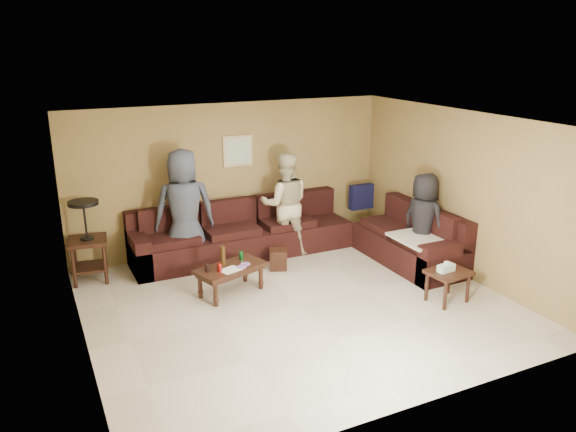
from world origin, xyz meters
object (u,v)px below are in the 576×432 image
(side_table_right, at_px, (448,275))
(coffee_table, at_px, (230,270))
(person_middle, at_px, (285,204))
(sectional_sofa, at_px, (301,240))
(person_right, at_px, (423,221))
(waste_bin, at_px, (278,259))
(person_left, at_px, (184,210))
(end_table_left, at_px, (87,240))

(side_table_right, bearing_deg, coffee_table, 149.37)
(person_middle, bearing_deg, sectional_sofa, 128.13)
(person_right, bearing_deg, waste_bin, 51.49)
(coffee_table, distance_m, waste_bin, 1.14)
(side_table_right, bearing_deg, person_right, 68.39)
(sectional_sofa, relative_size, person_right, 3.02)
(side_table_right, xyz_separation_m, person_left, (-2.89, 2.76, 0.56))
(sectional_sofa, height_order, coffee_table, sectional_sofa)
(waste_bin, relative_size, person_right, 0.21)
(waste_bin, xyz_separation_m, person_left, (-1.28, 0.69, 0.80))
(person_left, xyz_separation_m, person_right, (3.34, -1.62, -0.19))
(person_middle, relative_size, person_right, 1.12)
(sectional_sofa, height_order, person_right, person_right)
(person_middle, xyz_separation_m, person_right, (1.66, -1.53, -0.09))
(waste_bin, bearing_deg, coffee_table, -151.87)
(waste_bin, height_order, person_middle, person_middle)
(sectional_sofa, bearing_deg, person_left, 166.16)
(person_middle, height_order, person_right, person_middle)
(sectional_sofa, relative_size, side_table_right, 7.73)
(waste_bin, height_order, person_right, person_right)
(end_table_left, bearing_deg, side_table_right, -33.50)
(coffee_table, xyz_separation_m, side_table_right, (2.60, -1.54, 0.04))
(side_table_right, distance_m, person_left, 4.03)
(waste_bin, distance_m, person_middle, 1.01)
(side_table_right, height_order, person_left, person_left)
(end_table_left, relative_size, person_middle, 0.72)
(coffee_table, bearing_deg, person_left, 103.47)
(coffee_table, height_order, person_middle, person_middle)
(sectional_sofa, relative_size, person_middle, 2.70)
(sectional_sofa, bearing_deg, end_table_left, 170.16)
(waste_bin, xyz_separation_m, person_middle, (0.41, 0.60, 0.70))
(end_table_left, bearing_deg, waste_bin, -16.51)
(side_table_right, relative_size, waste_bin, 1.89)
(end_table_left, distance_m, person_right, 5.10)
(coffee_table, distance_m, person_middle, 1.86)
(sectional_sofa, bearing_deg, waste_bin, -155.55)
(coffee_table, height_order, end_table_left, end_table_left)
(end_table_left, distance_m, person_left, 1.49)
(person_left, height_order, person_right, person_left)
(sectional_sofa, bearing_deg, person_right, -37.41)
(coffee_table, relative_size, person_left, 0.57)
(end_table_left, bearing_deg, person_middle, -3.76)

